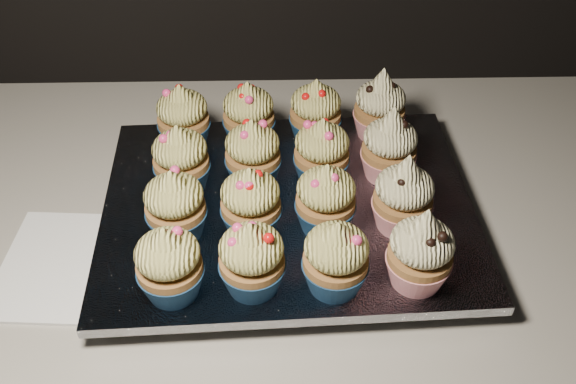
# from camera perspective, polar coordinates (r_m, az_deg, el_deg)

# --- Properties ---
(worktop) EXTENTS (2.44, 0.64, 0.04)m
(worktop) POSITION_cam_1_polar(r_m,az_deg,el_deg) (0.76, -12.57, -3.76)
(worktop) COLOR beige
(worktop) RESTS_ON cabinet
(napkin) EXTENTS (0.16, 0.16, 0.00)m
(napkin) POSITION_cam_1_polar(r_m,az_deg,el_deg) (0.72, -18.42, -6.19)
(napkin) COLOR white
(napkin) RESTS_ON worktop
(baking_tray) EXTENTS (0.39, 0.30, 0.02)m
(baking_tray) POSITION_cam_1_polar(r_m,az_deg,el_deg) (0.72, 0.00, -2.31)
(baking_tray) COLOR black
(baking_tray) RESTS_ON worktop
(foil_lining) EXTENTS (0.42, 0.33, 0.01)m
(foil_lining) POSITION_cam_1_polar(r_m,az_deg,el_deg) (0.71, 0.00, -1.32)
(foil_lining) COLOR silver
(foil_lining) RESTS_ON baking_tray
(cupcake_0) EXTENTS (0.06, 0.06, 0.08)m
(cupcake_0) POSITION_cam_1_polar(r_m,az_deg,el_deg) (0.60, -10.52, -6.35)
(cupcake_0) COLOR navy
(cupcake_0) RESTS_ON foil_lining
(cupcake_1) EXTENTS (0.06, 0.06, 0.08)m
(cupcake_1) POSITION_cam_1_polar(r_m,az_deg,el_deg) (0.60, -3.24, -5.97)
(cupcake_1) COLOR navy
(cupcake_1) RESTS_ON foil_lining
(cupcake_2) EXTENTS (0.06, 0.06, 0.08)m
(cupcake_2) POSITION_cam_1_polar(r_m,az_deg,el_deg) (0.60, 4.26, -5.93)
(cupcake_2) COLOR navy
(cupcake_2) RESTS_ON foil_lining
(cupcake_3) EXTENTS (0.06, 0.06, 0.10)m
(cupcake_3) POSITION_cam_1_polar(r_m,az_deg,el_deg) (0.61, 11.70, -5.24)
(cupcake_3) COLOR red
(cupcake_3) RESTS_ON foil_lining
(cupcake_4) EXTENTS (0.06, 0.06, 0.08)m
(cupcake_4) POSITION_cam_1_polar(r_m,az_deg,el_deg) (0.66, -10.00, -1.25)
(cupcake_4) COLOR navy
(cupcake_4) RESTS_ON foil_lining
(cupcake_5) EXTENTS (0.06, 0.06, 0.08)m
(cupcake_5) POSITION_cam_1_polar(r_m,az_deg,el_deg) (0.65, -3.33, -1.01)
(cupcake_5) COLOR navy
(cupcake_5) RESTS_ON foil_lining
(cupcake_6) EXTENTS (0.06, 0.06, 0.08)m
(cupcake_6) POSITION_cam_1_polar(r_m,az_deg,el_deg) (0.66, 3.36, -0.68)
(cupcake_6) COLOR navy
(cupcake_6) RESTS_ON foil_lining
(cupcake_7) EXTENTS (0.06, 0.06, 0.10)m
(cupcake_7) POSITION_cam_1_polar(r_m,az_deg,el_deg) (0.66, 10.21, -0.41)
(cupcake_7) COLOR red
(cupcake_7) RESTS_ON foil_lining
(cupcake_8) EXTENTS (0.06, 0.06, 0.08)m
(cupcake_8) POSITION_cam_1_polar(r_m,az_deg,el_deg) (0.71, -9.50, 2.84)
(cupcake_8) COLOR navy
(cupcake_8) RESTS_ON foil_lining
(cupcake_9) EXTENTS (0.06, 0.06, 0.08)m
(cupcake_9) POSITION_cam_1_polar(r_m,az_deg,el_deg) (0.71, -3.15, 3.38)
(cupcake_9) COLOR navy
(cupcake_9) RESTS_ON foil_lining
(cupcake_10) EXTENTS (0.06, 0.06, 0.08)m
(cupcake_10) POSITION_cam_1_polar(r_m,az_deg,el_deg) (0.71, 3.01, 3.48)
(cupcake_10) COLOR navy
(cupcake_10) RESTS_ON foil_lining
(cupcake_11) EXTENTS (0.06, 0.06, 0.10)m
(cupcake_11) POSITION_cam_1_polar(r_m,az_deg,el_deg) (0.73, 9.00, 3.96)
(cupcake_11) COLOR red
(cupcake_11) RESTS_ON foil_lining
(cupcake_12) EXTENTS (0.06, 0.06, 0.08)m
(cupcake_12) POSITION_cam_1_polar(r_m,az_deg,el_deg) (0.78, -9.31, 6.50)
(cupcake_12) COLOR navy
(cupcake_12) RESTS_ON foil_lining
(cupcake_13) EXTENTS (0.06, 0.06, 0.08)m
(cupcake_13) POSITION_cam_1_polar(r_m,az_deg,el_deg) (0.77, -3.52, 6.82)
(cupcake_13) COLOR navy
(cupcake_13) RESTS_ON foil_lining
(cupcake_14) EXTENTS (0.06, 0.06, 0.08)m
(cupcake_14) POSITION_cam_1_polar(r_m,az_deg,el_deg) (0.78, 2.46, 7.06)
(cupcake_14) COLOR navy
(cupcake_14) RESTS_ON foil_lining
(cupcake_15) EXTENTS (0.06, 0.06, 0.10)m
(cupcake_15) POSITION_cam_1_polar(r_m,az_deg,el_deg) (0.79, 8.17, 7.46)
(cupcake_15) COLOR red
(cupcake_15) RESTS_ON foil_lining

